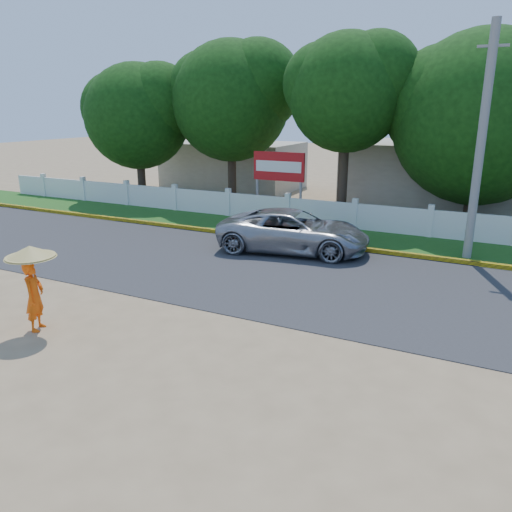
# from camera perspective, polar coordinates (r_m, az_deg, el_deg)

# --- Properties ---
(ground) EXTENTS (120.00, 120.00, 0.00)m
(ground) POSITION_cam_1_polar(r_m,az_deg,el_deg) (11.38, -4.53, -8.89)
(ground) COLOR #9E8460
(ground) RESTS_ON ground
(road) EXTENTS (60.00, 7.00, 0.02)m
(road) POSITION_cam_1_polar(r_m,az_deg,el_deg) (15.12, 4.21, -2.25)
(road) COLOR #38383A
(road) RESTS_ON ground
(grass_verge) EXTENTS (60.00, 3.50, 0.03)m
(grass_verge) POSITION_cam_1_polar(r_m,az_deg,el_deg) (19.89, 9.97, 2.18)
(grass_verge) COLOR #2D601E
(grass_verge) RESTS_ON ground
(curb) EXTENTS (40.00, 0.18, 0.16)m
(curb) POSITION_cam_1_polar(r_m,az_deg,el_deg) (18.30, 8.45, 1.20)
(curb) COLOR yellow
(curb) RESTS_ON ground
(fence) EXTENTS (40.00, 0.10, 1.10)m
(fence) POSITION_cam_1_polar(r_m,az_deg,el_deg) (21.13, 11.19, 4.45)
(fence) COLOR silver
(fence) RESTS_ON ground
(building_near) EXTENTS (10.00, 6.00, 3.20)m
(building_near) POSITION_cam_1_polar(r_m,az_deg,el_deg) (27.08, 21.45, 8.52)
(building_near) COLOR #B7AD99
(building_near) RESTS_ON ground
(building_far) EXTENTS (8.00, 5.00, 2.80)m
(building_far) POSITION_cam_1_polar(r_m,az_deg,el_deg) (31.92, -2.57, 10.34)
(building_far) COLOR #B7AD99
(building_far) RESTS_ON ground
(utility_pole) EXTENTS (0.28, 0.28, 7.47)m
(utility_pole) POSITION_cam_1_polar(r_m,az_deg,el_deg) (17.67, 24.29, 11.44)
(utility_pole) COLOR gray
(utility_pole) RESTS_ON ground
(vehicle) EXTENTS (5.58, 3.25, 1.46)m
(vehicle) POSITION_cam_1_polar(r_m,az_deg,el_deg) (17.54, 4.30, 2.86)
(vehicle) COLOR #9C9EA4
(vehicle) RESTS_ON ground
(monk_with_parasol) EXTENTS (1.10, 1.10, 1.99)m
(monk_with_parasol) POSITION_cam_1_polar(r_m,az_deg,el_deg) (12.16, -24.19, -2.07)
(monk_with_parasol) COLOR #F5570C
(monk_with_parasol) RESTS_ON ground
(billboard) EXTENTS (2.50, 0.13, 2.95)m
(billboard) POSITION_cam_1_polar(r_m,az_deg,el_deg) (23.19, 2.62, 9.80)
(billboard) COLOR gray
(billboard) RESTS_ON ground
(tree_row) EXTENTS (37.62, 7.68, 9.53)m
(tree_row) POSITION_cam_1_polar(r_m,az_deg,el_deg) (22.75, 26.90, 15.11)
(tree_row) COLOR #473828
(tree_row) RESTS_ON ground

